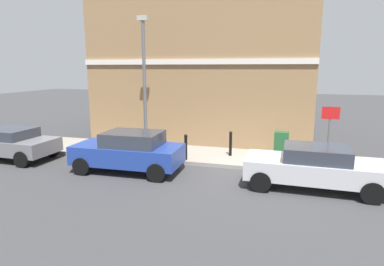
{
  "coord_description": "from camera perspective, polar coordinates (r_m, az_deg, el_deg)",
  "views": [
    {
      "loc": [
        -11.19,
        -0.69,
        3.75
      ],
      "look_at": [
        1.06,
        2.77,
        1.2
      ],
      "focal_mm": 30.35,
      "sensor_mm": 36.0,
      "label": 1
    }
  ],
  "objects": [
    {
      "name": "utility_cabinet",
      "position": [
        13.34,
        15.35,
        -2.38
      ],
      "size": [
        0.46,
        0.61,
        1.15
      ],
      "color": "#1E4C28",
      "rests_on": "sidewalk"
    },
    {
      "name": "car_blue",
      "position": [
        12.09,
        -10.99,
        -3.1
      ],
      "size": [
        1.89,
        3.96,
        1.5
      ],
      "rotation": [
        0.0,
        0.0,
        1.59
      ],
      "color": "navy",
      "rests_on": "ground"
    },
    {
      "name": "ground",
      "position": [
        11.82,
        11.7,
        -7.41
      ],
      "size": [
        80.0,
        80.0,
        0.0
      ],
      "primitive_type": "plane",
      "color": "#38383A"
    },
    {
      "name": "corner_building",
      "position": [
        18.54,
        3.06,
        10.67
      ],
      "size": [
        7.48,
        10.81,
        7.08
      ],
      "color": "olive",
      "rests_on": "ground"
    },
    {
      "name": "bollard_far_kerb",
      "position": [
        12.9,
        -1.09,
        -2.32
      ],
      "size": [
        0.14,
        0.14,
        1.04
      ],
      "color": "black",
      "rests_on": "sidewalk"
    },
    {
      "name": "lamppost",
      "position": [
        14.14,
        -8.37,
        9.4
      ],
      "size": [
        0.2,
        0.44,
        5.72
      ],
      "color": "#59595B",
      "rests_on": "sidewalk"
    },
    {
      "name": "car_silver",
      "position": [
        10.91,
        20.61,
        -5.54
      ],
      "size": [
        1.88,
        4.22,
        1.37
      ],
      "rotation": [
        0.0,
        0.0,
        1.54
      ],
      "color": "#B7B7BC",
      "rests_on": "ground"
    },
    {
      "name": "bollard_near_cabinet",
      "position": [
        13.59,
        6.79,
        -1.7
      ],
      "size": [
        0.14,
        0.14,
        1.04
      ],
      "color": "black",
      "rests_on": "sidewalk"
    },
    {
      "name": "sidewalk",
      "position": [
        15.13,
        -11.01,
        -2.93
      ],
      "size": [
        2.64,
        30.0,
        0.15
      ],
      "primitive_type": "cube",
      "color": "gray",
      "rests_on": "ground"
    },
    {
      "name": "street_sign",
      "position": [
        12.52,
        23.0,
        0.82
      ],
      "size": [
        0.08,
        0.6,
        2.3
      ],
      "color": "#59595B",
      "rests_on": "sidewalk"
    },
    {
      "name": "car_grey",
      "position": [
        15.57,
        -29.57,
        -1.51
      ],
      "size": [
        1.94,
        4.16,
        1.3
      ],
      "rotation": [
        0.0,
        0.0,
        1.55
      ],
      "color": "slate",
      "rests_on": "ground"
    }
  ]
}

